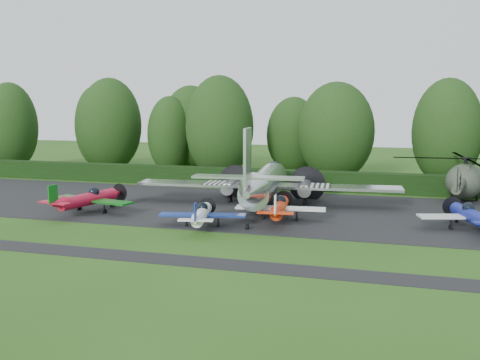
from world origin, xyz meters
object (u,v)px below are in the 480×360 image
(light_plane_blue, at_px, (472,215))
(helicopter, at_px, (465,178))
(light_plane_red, at_px, (89,199))
(light_plane_orange, at_px, (280,207))
(light_plane_white, at_px, (202,214))
(transport_plane, at_px, (264,183))

(light_plane_blue, height_order, helicopter, helicopter)
(light_plane_red, distance_m, light_plane_blue, 29.01)
(helicopter, bearing_deg, light_plane_red, -166.21)
(light_plane_red, bearing_deg, light_plane_blue, -8.69)
(light_plane_orange, bearing_deg, light_plane_white, -137.39)
(transport_plane, xyz_separation_m, light_plane_orange, (2.46, -5.08, -0.98))
(transport_plane, xyz_separation_m, helicopter, (16.80, 7.47, 0.11))
(light_plane_orange, xyz_separation_m, helicopter, (14.34, 12.55, 1.08))
(light_plane_white, xyz_separation_m, helicopter, (19.26, 16.14, 1.18))
(transport_plane, distance_m, light_plane_red, 14.55)
(transport_plane, height_order, light_plane_red, transport_plane)
(transport_plane, relative_size, light_plane_blue, 3.17)
(light_plane_blue, xyz_separation_m, helicopter, (0.89, 11.96, 1.06))
(light_plane_red, distance_m, light_plane_white, 10.83)
(light_plane_red, relative_size, light_plane_blue, 1.07)
(transport_plane, height_order, helicopter, transport_plane)
(light_plane_white, xyz_separation_m, light_plane_blue, (18.37, 4.19, 0.11))
(helicopter, bearing_deg, light_plane_blue, -105.39)
(light_plane_white, bearing_deg, light_plane_orange, 48.43)
(light_plane_red, height_order, light_plane_white, light_plane_red)
(transport_plane, height_order, light_plane_blue, transport_plane)
(light_plane_white, bearing_deg, light_plane_red, -179.89)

